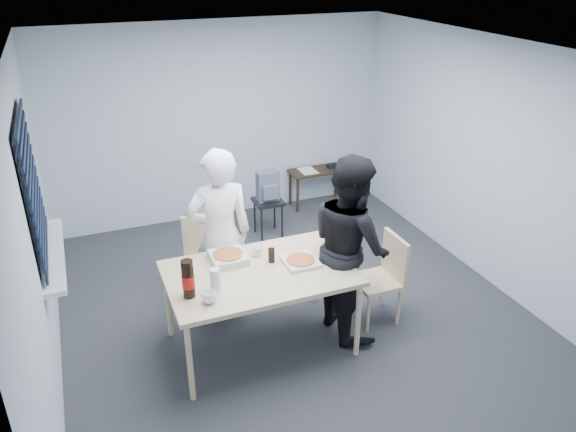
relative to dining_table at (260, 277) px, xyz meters
name	(u,v)px	position (x,y,z in m)	size (l,w,h in m)	color
room	(37,198)	(-1.71, 0.83, 0.70)	(5.00, 5.00, 5.00)	#2A2B2F
dining_table	(260,277)	(0.00, 0.00, 0.00)	(1.64, 1.04, 0.80)	beige
chair_far	(205,251)	(-0.24, 1.04, -0.23)	(0.42, 0.42, 0.89)	beige
chair_right	(385,272)	(1.28, -0.03, -0.23)	(0.42, 0.42, 0.89)	beige
person_white	(220,236)	(-0.19, 0.61, 0.14)	(0.65, 0.42, 1.77)	white
person_black	(350,246)	(0.88, -0.02, 0.14)	(0.86, 0.47, 1.77)	black
side_table	(317,175)	(1.81, 2.71, -0.29)	(0.80, 0.36, 0.54)	#352614
stool	(268,208)	(0.83, 2.07, -0.36)	(0.35, 0.35, 0.49)	black
backpack	(268,187)	(0.83, 2.06, -0.06)	(0.27, 0.20, 0.38)	slate
pizza_box_a	(228,257)	(-0.20, 0.28, 0.10)	(0.32, 0.32, 0.08)	silver
pizza_box_b	(301,261)	(0.39, -0.01, 0.08)	(0.30, 0.30, 0.04)	silver
mug_a	(209,297)	(-0.53, -0.30, 0.11)	(0.12, 0.12, 0.10)	white
mug_b	(257,251)	(0.07, 0.28, 0.11)	(0.10, 0.10, 0.09)	white
cola_glass	(271,255)	(0.16, 0.12, 0.13)	(0.06, 0.06, 0.13)	black
soda_bottle	(188,279)	(-0.66, -0.16, 0.22)	(0.11, 0.11, 0.33)	black
plastic_cups	(215,280)	(-0.44, -0.15, 0.16)	(0.09, 0.09, 0.20)	silver
rubber_band	(301,286)	(0.25, -0.35, 0.06)	(0.05, 0.05, 0.00)	red
papers	(308,171)	(1.66, 2.72, -0.20)	(0.22, 0.30, 0.00)	white
black_box	(332,166)	(2.03, 2.71, -0.18)	(0.13, 0.09, 0.06)	black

